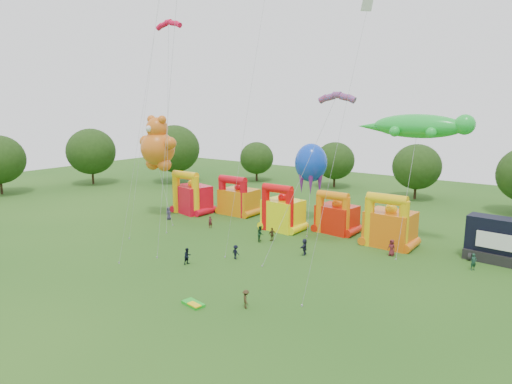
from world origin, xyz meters
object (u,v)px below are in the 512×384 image
Objects in this scene: stage_trailer at (504,242)px; teddy_bear_kite at (161,165)px; spectator_4 at (272,234)px; spectator_0 at (169,213)px; octopus_kite at (310,190)px; bouncy_castle_0 at (192,197)px; gecko_kite at (412,160)px; bouncy_castle_2 at (282,212)px.

stage_trailer is 0.50× the size of teddy_bear_kite.
stage_trailer is 25.14m from spectator_4.
teddy_bear_kite reaches higher than spectator_0.
octopus_kite is (-24.06, 1.60, 2.56)m from stage_trailer.
bouncy_castle_0 is at bearing 77.69° from teddy_bear_kite.
teddy_bear_kite is at bearing -166.42° from gecko_kite.
gecko_kite reaches higher than teddy_bear_kite.
spectator_4 is at bearing -161.76° from stage_trailer.
gecko_kite is at bearing 5.41° from bouncy_castle_0.
bouncy_castle_2 is 17.60m from gecko_kite.
stage_trailer is 12.71m from gecko_kite.
teddy_bear_kite reaches higher than stage_trailer.
stage_trailer is 0.48× the size of gecko_kite.
teddy_bear_kite is 0.97× the size of gecko_kite.
stage_trailer is 24.25m from octopus_kite.
spectator_4 is (19.26, -0.01, -6.91)m from teddy_bear_kite.
teddy_bear_kite reaches higher than spectator_4.
octopus_kite reaches higher than bouncy_castle_0.
octopus_kite is at bearing 26.64° from spectator_0.
spectator_0 is at bearing -169.14° from stage_trailer.
stage_trailer is at bearing 134.92° from spectator_4.
bouncy_castle_0 is at bearing -165.98° from octopus_kite.
stage_trailer is (42.02, 2.89, -0.19)m from bouncy_castle_0.
bouncy_castle_2 is 25.79m from stage_trailer.
bouncy_castle_2 reaches higher than spectator_4.
spectator_0 is at bearing -62.86° from spectator_4.
spectator_4 is at bearing -1.47° from spectator_0.
bouncy_castle_0 reaches higher than spectator_4.
bouncy_castle_0 is at bearing -176.07° from stage_trailer.
stage_trailer is at bearing 3.93° from bouncy_castle_0.
stage_trailer is (25.62, 2.90, -0.09)m from bouncy_castle_2.
bouncy_castle_0 reaches higher than bouncy_castle_2.
teddy_bear_kite reaches higher than bouncy_castle_2.
bouncy_castle_2 is 16.91m from spectator_0.
gecko_kite reaches higher than spectator_4.
octopus_kite is (17.96, 4.48, 2.37)m from bouncy_castle_0.
gecko_kite is at bearing 146.82° from spectator_4.
stage_trailer is at bearing 8.93° from spectator_0.
spectator_4 is (-23.84, -7.85, -1.46)m from stage_trailer.
stage_trailer is at bearing -3.80° from octopus_kite.
teddy_bear_kite is (-1.08, -4.96, 5.27)m from bouncy_castle_0.
bouncy_castle_2 is at bearing 15.67° from spectator_0.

